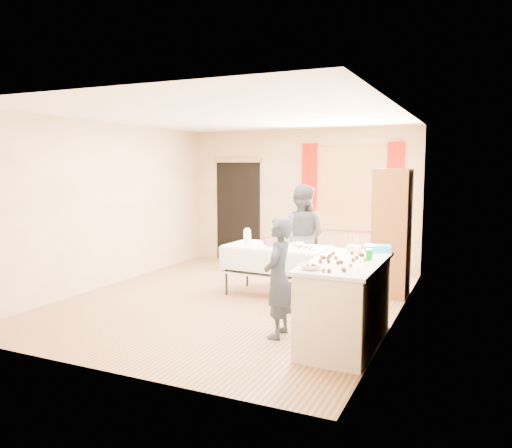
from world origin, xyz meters
The scene contains 29 objects.
floor centered at (0.00, 0.00, -0.01)m, with size 4.50×5.50×0.02m, color #9E7047.
ceiling centered at (0.00, 0.00, 2.61)m, with size 4.50×5.50×0.02m, color white.
wall_back centered at (0.00, 2.76, 1.30)m, with size 4.50×0.02×2.60m, color tan.
wall_front centered at (0.00, -2.76, 1.30)m, with size 4.50×0.02×2.60m, color tan.
wall_left centered at (-2.26, 0.00, 1.30)m, with size 0.02×5.50×2.60m, color tan.
wall_right centered at (2.26, 0.00, 1.30)m, with size 0.02×5.50×2.60m, color tan.
window_frame centered at (1.00, 2.72, 1.50)m, with size 1.32×0.06×1.52m, color olive.
window_pane centered at (1.00, 2.71, 1.50)m, with size 1.20×0.02×1.40m, color white.
curtain_left centered at (0.22, 2.67, 1.50)m, with size 0.28×0.06×1.65m, color #B00C00.
curtain_right centered at (1.78, 2.67, 1.50)m, with size 0.28×0.06×1.65m, color #B00C00.
doorway centered at (-1.30, 2.73, 1.00)m, with size 0.95×0.04×2.00m, color black.
door_lintel centered at (-1.30, 2.70, 2.02)m, with size 1.05×0.06×0.08m, color olive.
cabinet centered at (1.99, 1.18, 0.94)m, with size 0.50×0.60×1.87m, color brown.
counter centered at (1.89, -1.10, 0.45)m, with size 0.74×1.57×0.91m.
party_table centered at (0.48, 0.45, 0.45)m, with size 1.59×0.89×0.75m.
chair centered at (0.52, 1.57, 0.30)m, with size 0.50×0.50×0.99m.
girl centered at (1.15, -1.18, 0.68)m, with size 0.36×0.52×1.36m, color #212838.
woman centered at (0.61, 1.10, 0.81)m, with size 0.81×0.64×1.62m, color black.
soda_can centered at (2.10, -0.97, 0.97)m, with size 0.07×0.07×0.12m, color #058A13.
mixing_bowl centered at (1.68, -1.68, 0.94)m, with size 0.26×0.26×0.05m, color white.
foam_block centered at (1.83, -0.54, 0.95)m, with size 0.15×0.10×0.08m, color white.
blue_basket centered at (2.09, -0.40, 0.95)m, with size 0.30×0.20×0.08m, color #1FA8F7.
pitcher centered at (0.02, 0.38, 0.86)m, with size 0.11×0.11×0.22m, color silver.
cup_red centered at (0.29, 0.50, 0.80)m, with size 0.14×0.14×0.11m, color red.
cup_rainbow centered at (0.41, 0.32, 0.81)m, with size 0.15×0.15×0.11m, color red.
small_bowl centered at (0.77, 0.54, 0.78)m, with size 0.20×0.20×0.05m, color white.
pastry_tray centered at (0.97, 0.26, 0.76)m, with size 0.28×0.20×0.02m, color white.
bottle centered at (-0.11, 0.66, 0.84)m, with size 0.10×0.10×0.17m, color white.
cake_balls centered at (1.82, -1.23, 0.93)m, with size 0.51×1.13×0.04m.
Camera 1 is at (3.17, -6.25, 1.92)m, focal length 35.00 mm.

